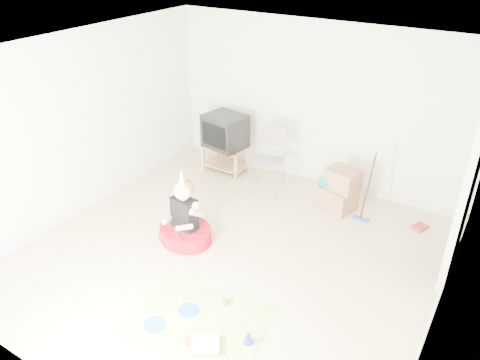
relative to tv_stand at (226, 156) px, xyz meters
The scene contains 16 objects.
ground 2.42m from the tv_stand, 55.02° to the right, with size 5.00×5.00×0.00m, color beige.
doorway_recess 4.01m from the tv_stand, 11.28° to the right, with size 0.02×0.90×2.05m, color black.
tv_stand is the anchor object (origin of this frame).
crt_tv 0.47m from the tv_stand, 116.57° to the left, with size 0.66×0.54×0.57m, color black.
folding_chair 1.02m from the tv_stand, 14.78° to the right, with size 0.57×0.55×1.07m.
cardboard_boxes 2.13m from the tv_stand, ahead, with size 0.63×0.53×0.66m.
floor_mop 2.56m from the tv_stand, ahead, with size 0.24×0.33×0.97m.
book_pile 3.34m from the tv_stand, ahead, with size 0.25×0.27×0.05m.
seated_woman 2.13m from the tv_stand, 71.16° to the right, with size 0.83×0.83×1.08m.
party_mat 3.58m from the tv_stand, 61.17° to the right, with size 1.46×1.05×0.01m, color #FF3585.
birthday_cake 3.95m from the tv_stand, 59.46° to the right, with size 0.37×0.35×0.14m.
blue_plate_near 3.44m from the tv_stand, 63.39° to the right, with size 0.23×0.23×0.01m, color blue.
blue_plate_far 3.70m from the tv_stand, 68.41° to the right, with size 0.24×0.24×0.01m, color blue.
orange_cup_near 3.33m from the tv_stand, 56.59° to the right, with size 0.07×0.07×0.08m, color orange.
orange_cup_far 3.91m from the tv_stand, 62.10° to the right, with size 0.08×0.08×0.09m, color orange.
blue_party_hat 3.89m from the tv_stand, 52.98° to the right, with size 0.11×0.11×0.16m, color #1A3ABA.
Camera 1 is at (2.71, -4.08, 3.79)m, focal length 35.00 mm.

